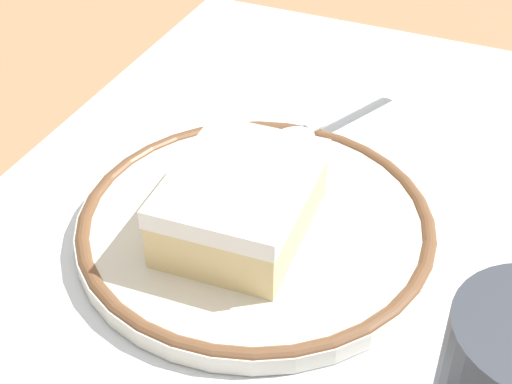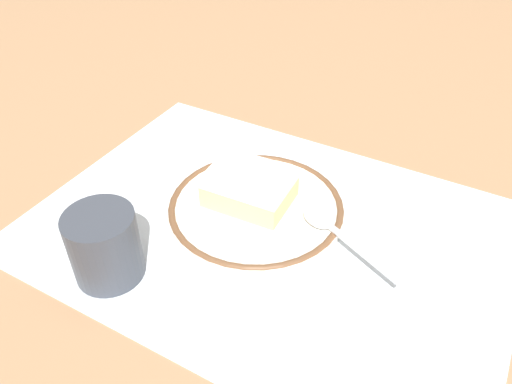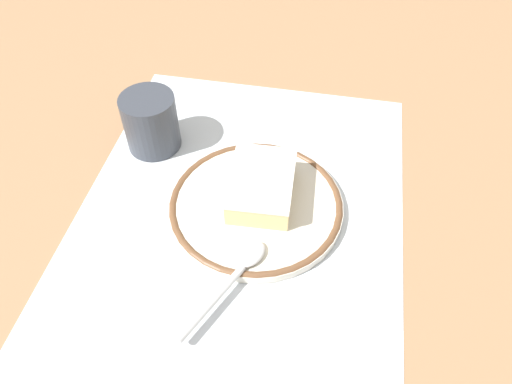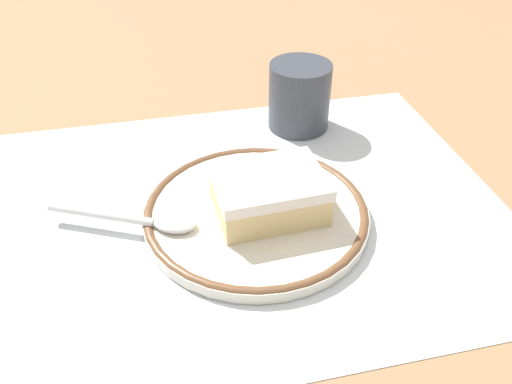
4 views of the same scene
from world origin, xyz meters
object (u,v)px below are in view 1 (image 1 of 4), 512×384
object	(u,v)px
plate	(256,224)
napkin	(285,56)
spoon	(319,126)
cake_slice	(241,201)

from	to	relation	value
plate	napkin	world-z (taller)	plate
spoon	napkin	size ratio (longest dim) A/B	1.15
cake_slice	plate	bearing A→B (deg)	-22.05
plate	spoon	distance (m)	0.10
cake_slice	spoon	xyz separation A→B (m)	(0.11, -0.01, -0.02)
cake_slice	spoon	world-z (taller)	cake_slice
cake_slice	napkin	xyz separation A→B (m)	(0.22, 0.06, -0.03)
plate	cake_slice	size ratio (longest dim) A/B	2.07
spoon	napkin	xyz separation A→B (m)	(0.11, 0.07, -0.01)
napkin	spoon	bearing A→B (deg)	-148.09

